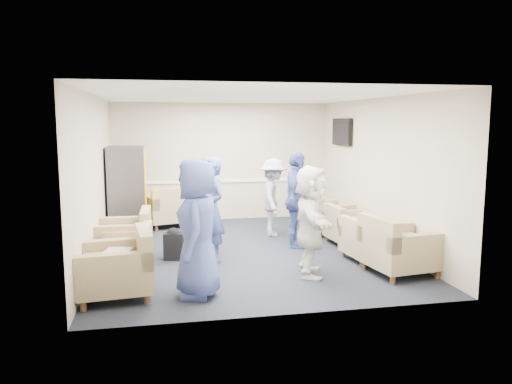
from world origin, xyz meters
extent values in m
plane|color=black|center=(0.00, 0.00, 0.00)|extent=(6.00, 6.00, 0.00)
plane|color=white|center=(0.00, 0.00, 2.70)|extent=(6.00, 6.00, 0.00)
cube|color=beige|center=(0.00, 3.00, 1.35)|extent=(5.00, 0.02, 2.70)
cube|color=beige|center=(0.00, -3.00, 1.35)|extent=(5.00, 0.02, 2.70)
cube|color=beige|center=(-2.50, 0.00, 1.35)|extent=(0.02, 6.00, 2.70)
cube|color=beige|center=(2.50, 0.00, 1.35)|extent=(0.02, 6.00, 2.70)
cube|color=white|center=(0.00, 2.98, 0.90)|extent=(4.98, 0.04, 0.06)
cube|color=black|center=(2.44, 1.80, 2.05)|extent=(0.07, 1.00, 0.58)
cube|color=black|center=(2.40, 1.80, 2.05)|extent=(0.01, 0.92, 0.50)
cube|color=#54545C|center=(2.48, 1.80, 1.90)|extent=(0.04, 0.10, 0.25)
cube|color=#93835F|center=(-2.08, -1.99, 0.29)|extent=(1.03, 1.03, 0.31)
cube|color=#997B54|center=(-2.08, -1.99, 0.50)|extent=(0.71, 0.67, 0.11)
cube|color=#93835F|center=(-1.69, -1.95, 0.66)|extent=(0.25, 0.95, 0.44)
cube|color=#93835F|center=(-2.01, -0.88, 0.23)|extent=(0.83, 0.83, 0.25)
cube|color=#997B54|center=(-2.01, -0.88, 0.41)|extent=(0.57, 0.54, 0.09)
cube|color=#93835F|center=(-1.69, -0.91, 0.54)|extent=(0.19, 0.78, 0.36)
cube|color=#93835F|center=(-2.08, -0.09, 0.27)|extent=(0.90, 0.90, 0.29)
cube|color=#997B54|center=(-2.08, -0.09, 0.46)|extent=(0.63, 0.59, 0.10)
cube|color=#93835F|center=(-1.71, -0.11, 0.62)|extent=(0.17, 0.88, 0.41)
cube|color=#93835F|center=(2.04, -1.77, 0.29)|extent=(1.06, 1.06, 0.31)
cube|color=#997B54|center=(2.04, -1.77, 0.50)|extent=(0.73, 0.69, 0.11)
cube|color=#93835F|center=(1.65, -1.83, 0.67)|extent=(0.28, 0.95, 0.44)
cube|color=#93835F|center=(1.90, -0.97, 0.23)|extent=(0.83, 0.83, 0.25)
cube|color=#997B54|center=(1.90, -0.97, 0.40)|extent=(0.57, 0.54, 0.09)
cube|color=#93835F|center=(1.59, -1.00, 0.53)|extent=(0.20, 0.76, 0.35)
cube|color=#93835F|center=(2.01, 0.13, 0.24)|extent=(0.83, 0.83, 0.26)
cube|color=#997B54|center=(2.01, 0.13, 0.41)|extent=(0.58, 0.54, 0.09)
cube|color=#93835F|center=(1.68, 0.10, 0.55)|extent=(0.18, 0.79, 0.37)
cube|color=#93835F|center=(1.91, 1.12, 0.26)|extent=(0.98, 0.98, 0.28)
cube|color=#997B54|center=(1.91, 1.12, 0.45)|extent=(0.67, 0.64, 0.10)
cube|color=#93835F|center=(1.56, 1.07, 0.60)|extent=(0.28, 0.86, 0.40)
cube|color=#93835F|center=(-1.29, 2.46, 0.29)|extent=(1.16, 1.16, 0.31)
cube|color=#997B54|center=(-1.29, 2.46, 0.50)|extent=(0.76, 0.79, 0.11)
cube|color=#93835F|center=(-1.18, 2.08, 0.66)|extent=(0.94, 0.41, 0.44)
cube|color=#54545C|center=(-2.10, 1.74, 0.89)|extent=(0.71, 0.85, 1.79)
cube|color=#FC9405|center=(-1.74, 1.74, 0.98)|extent=(0.02, 0.72, 1.43)
cube|color=black|center=(-1.74, 1.74, 0.24)|extent=(0.02, 0.42, 0.11)
cube|color=black|center=(-1.26, -0.30, 0.22)|extent=(0.35, 0.28, 0.45)
sphere|color=black|center=(-1.26, -0.30, 0.42)|extent=(0.22, 0.22, 0.22)
cube|color=beige|center=(-2.03, -1.99, 0.56)|extent=(0.40, 0.48, 0.12)
imported|color=#40529B|center=(-1.01, -2.15, 0.90)|extent=(0.69, 0.95, 1.81)
imported|color=#40529B|center=(-0.66, -0.54, 0.85)|extent=(0.62, 0.73, 1.70)
imported|color=black|center=(-0.76, 0.32, 0.81)|extent=(0.84, 0.94, 1.61)
imported|color=silver|center=(0.76, 1.08, 0.78)|extent=(0.80, 1.11, 1.55)
imported|color=#40529B|center=(0.95, 0.12, 0.87)|extent=(0.80, 1.11, 1.74)
imported|color=white|center=(0.70, -1.58, 0.82)|extent=(0.82, 1.59, 1.64)
camera|label=1|loc=(-1.49, -8.47, 2.26)|focal=35.00mm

